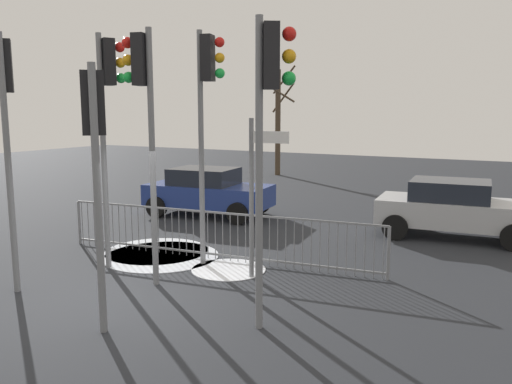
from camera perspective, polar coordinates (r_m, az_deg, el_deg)
The scene contains 15 objects.
ground_plane at distance 9.48m, azimuth -13.25°, elevation -11.21°, with size 60.00×60.00×0.00m, color #26282D.
traffic_light_rear_right at distance 7.42m, azimuth 1.47°, elevation 9.57°, with size 0.51×0.42×4.51m.
traffic_light_foreground_left at distance 10.13m, azimuth -25.78°, elevation 8.58°, with size 0.48×0.46×4.53m.
traffic_light_mid_right at distance 10.91m, azimuth -15.85°, elevation 9.76°, with size 0.41×0.52×4.71m.
traffic_light_rear_left at distance 10.71m, azimuth -5.38°, elevation 10.43°, with size 0.56×0.37×4.80m.
traffic_light_foreground_right at distance 7.77m, azimuth -17.24°, elevation 5.69°, with size 0.47×0.46×3.87m.
traffic_light_mid_left at distance 9.64m, azimuth -12.22°, elevation 9.82°, with size 0.56×0.36×4.66m.
direction_sign_post at distance 9.89m, azimuth -0.18°, elevation 0.22°, with size 0.79×0.13×3.08m.
pedestrian_guard_railing at distance 11.36m, azimuth -4.48°, elevation -4.70°, with size 7.38×0.88×1.07m.
car_blue_mid at distance 16.12m, azimuth -5.31°, elevation 0.11°, with size 3.97×2.29×1.47m.
car_silver_trailing at distance 14.20m, azimuth 20.81°, elevation -1.63°, with size 3.93×2.19×1.47m.
bare_tree_left at distance 26.18m, azimuth 2.45°, elevation 7.96°, with size 1.71×1.81×5.43m.
snow_patch_kerb at distance 11.91m, azimuth -10.31°, elevation -6.90°, with size 2.56×2.56×0.01m, color silver.
snow_patch_island at distance 10.78m, azimuth -3.01°, elevation -8.44°, with size 1.52×1.52×0.01m, color white.
snow_patch_verge at distance 12.36m, azimuth -10.78°, elevation -6.33°, with size 2.37×2.37×0.01m, color silver.
Camera 1 is at (5.99, -6.60, 3.22)m, focal length 36.59 mm.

